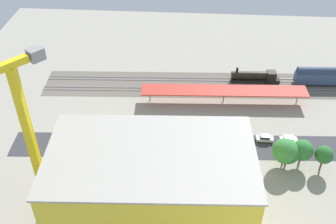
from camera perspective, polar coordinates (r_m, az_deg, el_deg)
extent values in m
plane|color=#9E998C|center=(103.83, 4.31, -3.10)|extent=(147.19, 147.19, 0.00)
cube|color=#665E54|center=(121.80, 4.42, 3.84)|extent=(92.54, 18.07, 0.01)
cube|color=#38383D|center=(100.31, 4.28, -4.86)|extent=(92.32, 13.45, 0.01)
cube|color=#9E9EA8|center=(124.65, 4.43, 4.81)|extent=(91.89, 4.59, 0.12)
cube|color=#9E9EA8|center=(123.44, 4.43, 4.45)|extent=(91.89, 4.59, 0.12)
cube|color=#9E9EA8|center=(119.96, 4.41, 3.36)|extent=(91.89, 4.59, 0.12)
cube|color=#9E9EA8|center=(118.78, 4.41, 2.97)|extent=(91.89, 4.59, 0.12)
cube|color=#B73328|center=(113.24, 7.89, 3.02)|extent=(46.01, 7.72, 0.30)
cylinder|color=slate|center=(118.61, 17.75, 1.99)|extent=(0.30, 0.30, 3.72)
cylinder|color=slate|center=(114.38, 7.81, 2.19)|extent=(0.30, 0.30, 3.72)
cylinder|color=slate|center=(113.79, -2.56, 2.34)|extent=(0.30, 0.30, 3.72)
cube|color=black|center=(125.31, 12.14, 4.38)|extent=(14.57, 2.90, 1.00)
cylinder|color=black|center=(124.14, 11.63, 5.06)|extent=(11.93, 3.01, 2.44)
cube|color=black|center=(125.59, 14.27, 4.80)|extent=(2.78, 2.77, 3.57)
cylinder|color=black|center=(122.40, 9.71, 5.87)|extent=(0.70, 0.70, 1.40)
cube|color=black|center=(130.01, 20.92, 3.77)|extent=(15.72, 3.03, 0.60)
cube|color=#384C72|center=(128.94, 21.12, 4.53)|extent=(17.49, 3.68, 3.54)
cylinder|color=#273550|center=(127.93, 21.32, 5.28)|extent=(16.79, 3.64, 2.84)
cube|color=black|center=(105.47, 16.50, -4.01)|extent=(3.52, 1.75, 0.30)
cube|color=silver|center=(105.12, 16.56, -3.78)|extent=(4.18, 1.83, 0.79)
cube|color=#1E2328|center=(104.67, 16.62, -3.49)|extent=(2.36, 1.58, 0.62)
cube|color=black|center=(104.26, 13.38, -3.92)|extent=(3.49, 1.65, 0.30)
cube|color=silver|center=(103.90, 13.42, -3.68)|extent=(4.15, 1.72, 0.82)
cube|color=#1E2328|center=(103.44, 13.48, -3.38)|extent=(2.33, 1.51, 0.62)
cube|color=black|center=(103.28, 10.01, -3.83)|extent=(3.54, 1.77, 0.30)
cube|color=#474C51|center=(102.90, 10.05, -3.59)|extent=(4.21, 1.85, 0.87)
cube|color=#1E2328|center=(102.40, 10.09, -3.26)|extent=(2.37, 1.60, 0.67)
cube|color=black|center=(103.42, 6.86, -3.39)|extent=(3.84, 1.84, 0.30)
cube|color=silver|center=(103.05, 6.89, -3.15)|extent=(4.56, 1.93, 0.83)
cube|color=#1E2328|center=(102.61, 6.91, -2.87)|extent=(2.57, 1.67, 0.52)
cube|color=black|center=(102.88, 2.98, -3.38)|extent=(3.81, 1.76, 0.30)
cube|color=silver|center=(102.55, 2.99, -3.17)|extent=(4.53, 1.84, 0.70)
cube|color=#1E2328|center=(102.15, 3.00, -2.91)|extent=(2.54, 1.61, 0.53)
cube|color=yellow|center=(75.73, -2.23, -11.73)|extent=(35.87, 21.87, 20.43)
cube|color=#ADA89E|center=(68.15, -2.44, -6.03)|extent=(36.50, 22.50, 0.40)
cube|color=gray|center=(89.20, -16.21, -13.18)|extent=(3.60, 3.60, 1.20)
cube|color=yellow|center=(77.31, -18.35, -5.21)|extent=(1.40, 1.40, 34.91)
cube|color=gray|center=(68.53, -18.09, 7.73)|extent=(3.08, 3.12, 2.00)
cube|color=black|center=(95.26, -8.12, -7.86)|extent=(9.51, 3.22, 0.50)
cube|color=silver|center=(93.89, -7.59, -7.09)|extent=(7.49, 3.26, 3.07)
cube|color=silver|center=(94.70, -10.40, -7.22)|extent=(2.30, 2.73, 2.52)
cube|color=black|center=(94.66, -2.77, -7.79)|extent=(9.43, 2.66, 0.50)
cube|color=silver|center=(93.43, -2.10, -7.10)|extent=(7.18, 2.81, 2.78)
cube|color=maroon|center=(93.87, -4.97, -7.07)|extent=(2.37, 2.60, 2.56)
cube|color=black|center=(93.92, -2.26, -8.23)|extent=(9.38, 3.46, 0.50)
cube|color=silver|center=(92.79, -1.62, -7.51)|extent=(7.29, 3.41, 2.72)
cube|color=#334C8C|center=(92.95, -4.46, -7.70)|extent=(2.46, 2.75, 2.34)
cylinder|color=brown|center=(97.97, 15.81, -6.73)|extent=(0.36, 0.36, 2.70)
sphere|color=#38843D|center=(95.70, 16.15, -5.27)|extent=(5.86, 5.86, 5.86)
cylinder|color=brown|center=(96.18, -2.14, -5.69)|extent=(0.48, 0.48, 3.30)
sphere|color=#28662D|center=(93.73, -2.20, -4.08)|extent=(5.62, 5.62, 5.62)
cylinder|color=brown|center=(99.23, 18.00, -6.46)|extent=(0.44, 0.44, 3.00)
sphere|color=#2D7233|center=(97.12, 18.36, -5.10)|extent=(4.88, 4.88, 4.88)
cylinder|color=brown|center=(98.11, 16.19, -6.82)|extent=(0.42, 0.42, 2.52)
sphere|color=#2D7233|center=(96.03, 16.51, -5.49)|extent=(5.28, 5.28, 5.28)
cylinder|color=brown|center=(99.68, 20.71, -6.90)|extent=(0.43, 0.43, 3.19)
sphere|color=#28662D|center=(97.68, 21.09, -5.63)|extent=(4.15, 4.15, 4.15)
cylinder|color=brown|center=(96.24, 1.60, -5.72)|extent=(0.56, 0.56, 3.11)
sphere|color=#2D7233|center=(93.67, 1.64, -4.03)|extent=(6.38, 6.38, 6.38)
cylinder|color=#333333|center=(96.21, -7.62, -4.95)|extent=(0.16, 0.16, 6.02)
cube|color=black|center=(93.91, -7.80, -3.40)|extent=(0.36, 0.36, 0.90)
sphere|color=yellow|center=(93.95, -7.93, -3.39)|extent=(0.20, 0.20, 0.20)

